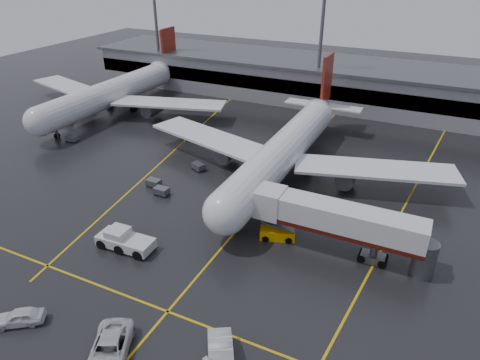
% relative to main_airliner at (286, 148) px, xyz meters
% --- Properties ---
extents(ground, '(220.00, 220.00, 0.00)m').
position_rel_main_airliner_xyz_m(ground, '(0.00, -9.70, -4.21)').
color(ground, black).
rests_on(ground, ground).
extents(apron_line_centre, '(0.25, 90.00, 0.02)m').
position_rel_main_airliner_xyz_m(apron_line_centre, '(0.00, -9.70, -4.20)').
color(apron_line_centre, gold).
rests_on(apron_line_centre, ground).
extents(apron_line_stop, '(60.00, 0.25, 0.02)m').
position_rel_main_airliner_xyz_m(apron_line_stop, '(0.00, -31.70, -4.20)').
color(apron_line_stop, gold).
rests_on(apron_line_stop, ground).
extents(apron_line_left, '(9.99, 69.35, 0.02)m').
position_rel_main_airliner_xyz_m(apron_line_left, '(-20.00, 0.30, -4.20)').
color(apron_line_left, gold).
rests_on(apron_line_left, ground).
extents(apron_line_right, '(7.57, 69.64, 0.02)m').
position_rel_main_airliner_xyz_m(apron_line_right, '(18.00, 0.30, -4.20)').
color(apron_line_right, gold).
rests_on(apron_line_right, ground).
extents(terminal, '(122.00, 19.00, 8.60)m').
position_rel_main_airliner_xyz_m(terminal, '(0.00, 38.23, 0.11)').
color(terminal, gray).
rests_on(terminal, ground).
extents(light_mast_left, '(3.00, 1.20, 25.45)m').
position_rel_main_airliner_xyz_m(light_mast_left, '(-45.00, 32.30, 10.27)').
color(light_mast_left, '#595B60').
rests_on(light_mast_left, ground).
extents(light_mast_mid, '(3.00, 1.20, 25.45)m').
position_rel_main_airliner_xyz_m(light_mast_mid, '(-5.00, 32.30, 10.27)').
color(light_mast_mid, '#595B60').
rests_on(light_mast_mid, ground).
extents(main_airliner, '(48.80, 45.60, 14.10)m').
position_rel_main_airliner_xyz_m(main_airliner, '(0.00, 0.00, 0.00)').
color(main_airliner, silver).
rests_on(main_airliner, ground).
extents(second_airliner, '(48.80, 45.60, 14.10)m').
position_rel_main_airliner_xyz_m(second_airliner, '(-42.00, 12.00, 0.00)').
color(second_airliner, silver).
rests_on(second_airliner, ground).
extents(jet_bridge, '(19.90, 3.40, 6.05)m').
position_rel_main_airliner_xyz_m(jet_bridge, '(11.87, -15.70, -0.28)').
color(jet_bridge, silver).
rests_on(jet_bridge, ground).
extents(pushback_tractor, '(6.76, 3.08, 2.38)m').
position_rel_main_airliner_xyz_m(pushback_tractor, '(-10.04, -25.42, -3.26)').
color(pushback_tractor, silver).
rests_on(pushback_tractor, ground).
extents(belt_loader, '(4.39, 2.94, 2.57)m').
position_rel_main_airliner_xyz_m(belt_loader, '(5.05, -16.22, -3.58)').
color(belt_loader, '#E99900').
rests_on(belt_loader, ground).
extents(service_van_a, '(5.65, 7.32, 1.85)m').
position_rel_main_airliner_xyz_m(service_van_a, '(-1.33, -38.16, -3.28)').
color(service_van_a, silver).
rests_on(service_van_a, ground).
extents(service_van_c, '(4.75, 6.05, 1.92)m').
position_rel_main_airliner_xyz_m(service_van_c, '(7.40, -34.89, -3.25)').
color(service_van_c, silver).
rests_on(service_van_c, ground).
extents(service_van_d, '(4.62, 3.99, 1.50)m').
position_rel_main_airliner_xyz_m(service_van_d, '(-11.31, -38.66, -3.46)').
color(service_van_d, silver).
rests_on(service_van_d, ground).
extents(baggage_cart_a, '(2.03, 1.35, 1.12)m').
position_rel_main_airliner_xyz_m(baggage_cart_a, '(-13.18, -13.58, -3.58)').
color(baggage_cart_a, '#595B60').
rests_on(baggage_cart_a, ground).
extents(baggage_cart_b, '(2.07, 1.41, 1.12)m').
position_rel_main_airliner_xyz_m(baggage_cart_b, '(-15.58, -12.05, -3.58)').
color(baggage_cart_b, '#595B60').
rests_on(baggage_cart_b, ground).
extents(baggage_cart_c, '(2.35, 1.99, 1.12)m').
position_rel_main_airliner_xyz_m(baggage_cart_c, '(-12.48, -4.72, -3.58)').
color(baggage_cart_c, '#595B60').
rests_on(baggage_cart_c, ground).
extents(baggage_cart_d, '(2.06, 1.39, 1.12)m').
position_rel_main_airliner_xyz_m(baggage_cart_d, '(-46.01, 1.56, -3.58)').
color(baggage_cart_d, '#595B60').
rests_on(baggage_cart_d, ground).
extents(baggage_cart_e, '(2.21, 1.65, 1.12)m').
position_rel_main_airliner_xyz_m(baggage_cart_e, '(-38.43, -4.67, -3.58)').
color(baggage_cart_e, '#595B60').
rests_on(baggage_cart_e, ground).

